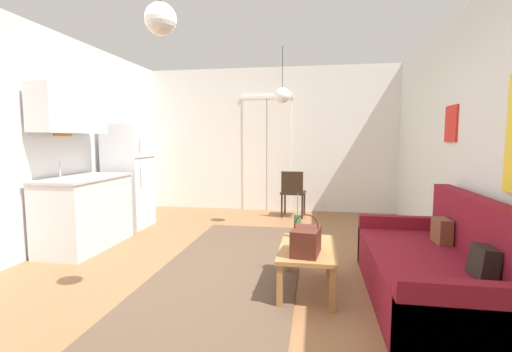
% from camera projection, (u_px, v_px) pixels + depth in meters
% --- Properties ---
extents(ground_plane, '(5.35, 7.82, 0.10)m').
position_uv_depth(ground_plane, '(222.00, 286.00, 3.53)').
color(ground_plane, '#8E603D').
extents(wall_back, '(4.95, 0.13, 2.74)m').
position_uv_depth(wall_back, '(270.00, 140.00, 6.98)').
color(wall_back, white).
rests_on(wall_back, ground_plane).
extents(wall_right, '(0.12, 7.42, 2.74)m').
position_uv_depth(wall_right, '(504.00, 141.00, 2.98)').
color(wall_right, silver).
rests_on(wall_right, ground_plane).
extents(area_rug, '(1.46, 3.75, 0.01)m').
position_uv_depth(area_rug, '(230.00, 269.00, 3.84)').
color(area_rug, brown).
rests_on(area_rug, ground_plane).
extents(couch, '(0.93, 1.95, 0.91)m').
position_uv_depth(couch, '(440.00, 272.00, 3.02)').
color(couch, maroon).
rests_on(couch, ground_plane).
extents(coffee_table, '(0.51, 0.90, 0.40)m').
position_uv_depth(coffee_table, '(307.00, 253.00, 3.32)').
color(coffee_table, '#A87542').
rests_on(coffee_table, ground_plane).
extents(bamboo_vase, '(0.07, 0.07, 0.46)m').
position_uv_depth(bamboo_vase, '(297.00, 225.00, 3.63)').
color(bamboo_vase, '#47704C').
rests_on(bamboo_vase, coffee_table).
extents(handbag, '(0.26, 0.36, 0.35)m').
position_uv_depth(handbag, '(306.00, 241.00, 3.09)').
color(handbag, '#512319').
rests_on(handbag, coffee_table).
extents(refrigerator, '(0.59, 0.65, 1.62)m').
position_uv_depth(refrigerator, '(129.00, 176.00, 5.63)').
color(refrigerator, white).
rests_on(refrigerator, ground_plane).
extents(kitchen_counter, '(0.65, 1.26, 2.03)m').
position_uv_depth(kitchen_counter, '(82.00, 190.00, 4.57)').
color(kitchen_counter, silver).
rests_on(kitchen_counter, ground_plane).
extents(accent_chair, '(0.45, 0.43, 0.83)m').
position_uv_depth(accent_chair, '(293.00, 191.00, 6.36)').
color(accent_chair, black).
rests_on(accent_chair, ground_plane).
extents(pendant_lamp_near, '(0.23, 0.23, 0.61)m').
position_uv_depth(pendant_lamp_near, '(161.00, 19.00, 2.56)').
color(pendant_lamp_near, black).
extents(pendant_lamp_far, '(0.23, 0.23, 0.83)m').
position_uv_depth(pendant_lamp_far, '(282.00, 95.00, 5.30)').
color(pendant_lamp_far, black).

